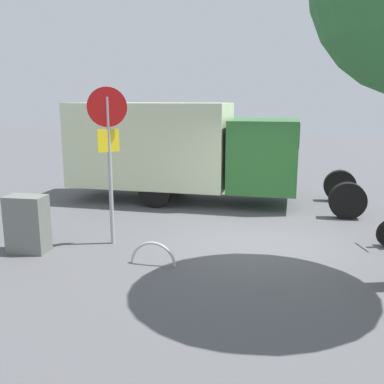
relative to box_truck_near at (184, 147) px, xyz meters
The scene contains 5 objects.
ground_plane 4.31m from the box_truck_near, 125.55° to the left, with size 60.00×60.00×0.00m, color #515155.
box_truck_near is the anchor object (origin of this frame).
stop_sign 4.10m from the box_truck_near, 82.20° to the left, with size 0.71×0.33×3.12m.
utility_cabinet 5.30m from the box_truck_near, 68.12° to the left, with size 0.74×0.45×1.10m, color slate.
bike_rack_hoop 5.23m from the box_truck_near, 96.90° to the left, with size 0.85×0.85×0.05m, color #B7B7BC.
Camera 1 is at (-0.48, 8.58, 2.87)m, focal length 40.17 mm.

